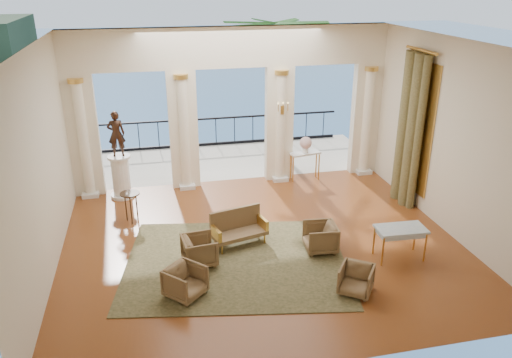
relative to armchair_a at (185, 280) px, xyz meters
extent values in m
plane|color=#492412|center=(1.89, 1.65, -0.34)|extent=(9.00, 9.00, 0.00)
plane|color=beige|center=(1.89, -2.35, 1.91)|extent=(9.00, 0.00, 9.00)
plane|color=beige|center=(-2.61, 1.65, 1.91)|extent=(0.00, 8.00, 8.00)
plane|color=beige|center=(6.39, 1.65, 1.91)|extent=(0.00, 8.00, 8.00)
plane|color=white|center=(1.89, 1.65, 4.16)|extent=(9.00, 9.00, 0.00)
cube|color=white|center=(1.89, 5.50, 3.61)|extent=(9.00, 0.30, 1.10)
cube|color=white|center=(-2.21, 5.50, 1.36)|extent=(0.80, 0.30, 3.40)
cylinder|color=white|center=(-2.21, 5.32, 1.26)|extent=(0.28, 0.28, 3.20)
cylinder|color=gold|center=(-2.21, 5.32, 2.91)|extent=(0.40, 0.40, 0.12)
cube|color=silver|center=(-2.21, 5.32, -0.28)|extent=(0.45, 0.45, 0.12)
cube|color=white|center=(0.49, 5.50, 1.36)|extent=(0.80, 0.30, 3.40)
cylinder|color=white|center=(0.49, 5.32, 1.26)|extent=(0.28, 0.28, 3.20)
cylinder|color=gold|center=(0.49, 5.32, 2.91)|extent=(0.40, 0.40, 0.12)
cube|color=silver|center=(0.49, 5.32, -0.28)|extent=(0.45, 0.45, 0.12)
cube|color=white|center=(3.29, 5.50, 1.36)|extent=(0.80, 0.30, 3.40)
cylinder|color=white|center=(3.29, 5.32, 1.26)|extent=(0.28, 0.28, 3.20)
cylinder|color=gold|center=(3.29, 5.32, 2.91)|extent=(0.40, 0.40, 0.12)
cube|color=silver|center=(3.29, 5.32, -0.28)|extent=(0.45, 0.45, 0.12)
cube|color=white|center=(5.99, 5.50, 1.36)|extent=(0.80, 0.30, 3.40)
cylinder|color=white|center=(5.99, 5.32, 1.26)|extent=(0.28, 0.28, 3.20)
cylinder|color=gold|center=(5.99, 5.32, 2.91)|extent=(0.40, 0.40, 0.12)
cube|color=silver|center=(5.99, 5.32, -0.28)|extent=(0.45, 0.45, 0.12)
cube|color=#B4A998|center=(1.89, 7.45, -0.39)|extent=(10.00, 3.60, 0.10)
cube|color=black|center=(1.89, 9.05, 0.66)|extent=(9.00, 0.06, 0.06)
cube|color=black|center=(1.89, 9.05, -0.29)|extent=(9.00, 0.06, 0.10)
cylinder|color=black|center=(1.89, 9.05, 0.16)|extent=(0.03, 0.03, 1.00)
cylinder|color=black|center=(-2.21, 9.05, 0.16)|extent=(0.03, 0.03, 1.00)
cylinder|color=black|center=(5.99, 9.05, 0.16)|extent=(0.03, 0.03, 1.00)
cylinder|color=#4C3823|center=(3.89, 8.25, 1.76)|extent=(0.20, 0.20, 4.20)
plane|color=#2F6192|center=(1.89, 61.65, -6.34)|extent=(160.00, 160.00, 0.00)
cylinder|color=brown|center=(6.19, 2.70, 1.66)|extent=(0.26, 0.26, 4.00)
cylinder|color=brown|center=(6.15, 3.15, 1.66)|extent=(0.32, 0.32, 4.00)
cylinder|color=brown|center=(6.19, 3.60, 1.66)|extent=(0.26, 0.26, 4.00)
cylinder|color=gold|center=(6.24, 3.15, 3.71)|extent=(0.08, 1.40, 0.08)
cube|color=gold|center=(6.36, 3.15, 1.76)|extent=(0.04, 1.60, 3.40)
cube|color=gold|center=(3.29, 5.18, 1.86)|extent=(0.10, 0.04, 0.25)
cylinder|color=gold|center=(3.15, 5.10, 1.96)|extent=(0.02, 0.02, 0.22)
cylinder|color=gold|center=(3.29, 5.10, 1.96)|extent=(0.02, 0.02, 0.22)
cylinder|color=gold|center=(3.43, 5.10, 1.96)|extent=(0.02, 0.02, 0.22)
cube|color=#30351D|center=(1.17, 0.98, -0.33)|extent=(5.28, 4.43, 0.02)
imported|color=#41341F|center=(0.00, 0.00, 0.00)|extent=(0.91, 0.91, 0.68)
imported|color=#41341F|center=(3.25, -0.61, -0.03)|extent=(0.83, 0.82, 0.63)
imported|color=#41341F|center=(3.11, 1.09, 0.01)|extent=(0.70, 0.74, 0.71)
imported|color=#41341F|center=(0.40, 1.10, 0.01)|extent=(0.71, 0.75, 0.71)
cube|color=#41341F|center=(1.38, 1.71, -0.06)|extent=(1.34, 0.81, 0.09)
cube|color=#41341F|center=(1.32, 1.94, 0.23)|extent=(1.23, 0.39, 0.51)
cube|color=gold|center=(0.82, 1.56, 0.10)|extent=(0.20, 0.51, 0.24)
cube|color=gold|center=(1.95, 1.85, 0.10)|extent=(0.20, 0.51, 0.24)
cylinder|color=gold|center=(0.92, 1.37, -0.23)|extent=(0.05, 0.05, 0.23)
cylinder|color=gold|center=(1.96, 1.65, -0.23)|extent=(0.05, 0.05, 0.23)
cylinder|color=gold|center=(0.81, 1.77, -0.23)|extent=(0.05, 0.05, 0.23)
cylinder|color=gold|center=(1.85, 2.04, -0.23)|extent=(0.05, 0.05, 0.23)
cube|color=#A9C3D9|center=(4.68, 0.41, 0.36)|extent=(1.09, 0.62, 0.05)
cylinder|color=gold|center=(4.19, 0.19, 0.00)|extent=(0.04, 0.04, 0.68)
cylinder|color=gold|center=(5.15, 0.15, 0.00)|extent=(0.04, 0.04, 0.68)
cylinder|color=gold|center=(4.21, 0.68, 0.00)|extent=(0.04, 0.04, 0.68)
cylinder|color=gold|center=(5.17, 0.63, 0.00)|extent=(0.04, 0.04, 0.68)
cylinder|color=silver|center=(-1.32, 5.07, -0.30)|extent=(0.66, 0.66, 0.09)
cylinder|color=silver|center=(-1.32, 5.07, 0.27)|extent=(0.49, 0.49, 1.06)
cylinder|color=silver|center=(-1.32, 5.07, 0.84)|extent=(0.62, 0.62, 0.07)
imported|color=#2F1D15|center=(-1.32, 5.07, 1.50)|extent=(0.46, 0.31, 1.25)
cube|color=silver|center=(4.04, 5.20, 0.49)|extent=(0.96, 0.53, 0.05)
cylinder|color=gold|center=(3.67, 4.99, 0.06)|extent=(0.04, 0.04, 0.81)
cylinder|color=gold|center=(4.46, 5.16, 0.06)|extent=(0.04, 0.04, 0.81)
cylinder|color=gold|center=(3.62, 5.24, 0.06)|extent=(0.04, 0.04, 0.81)
cylinder|color=gold|center=(4.41, 5.40, 0.06)|extent=(0.04, 0.04, 0.81)
cylinder|color=white|center=(4.04, 5.20, 0.63)|extent=(0.18, 0.18, 0.23)
sphere|color=#C28691|center=(4.04, 5.20, 0.82)|extent=(0.36, 0.36, 0.36)
cylinder|color=black|center=(-1.05, 3.45, 0.43)|extent=(0.48, 0.48, 0.03)
cylinder|color=black|center=(-0.91, 3.52, 0.03)|extent=(0.03, 0.03, 0.75)
cylinder|color=black|center=(-1.18, 3.53, 0.03)|extent=(0.03, 0.03, 0.75)
cylinder|color=black|center=(-1.05, 3.29, 0.03)|extent=(0.03, 0.03, 0.75)
camera|label=1|loc=(-0.41, -8.20, 5.44)|focal=35.00mm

